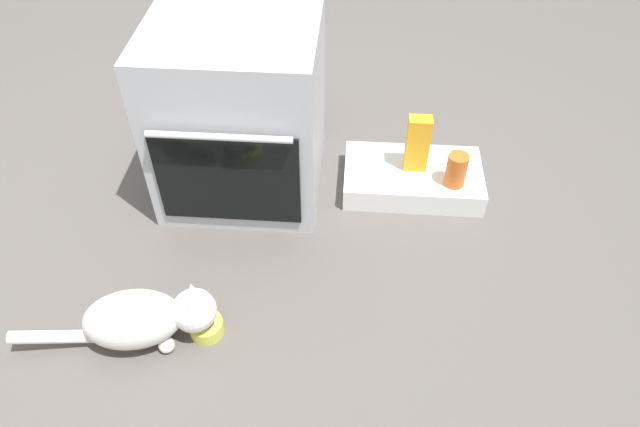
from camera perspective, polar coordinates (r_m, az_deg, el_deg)
ground at (r=2.16m, az=-8.50°, el=-5.43°), size 8.00×8.00×0.00m
oven at (r=2.28m, az=-7.85°, el=9.89°), size 0.61×0.64×0.70m
pantry_cabinet at (r=2.44m, az=9.00°, el=3.46°), size 0.56×0.32×0.10m
food_bowl at (r=1.98m, az=-11.05°, el=-10.76°), size 0.11×0.11×0.08m
cat at (r=1.95m, az=-16.78°, el=-9.74°), size 0.65×0.25×0.21m
sauce_jar at (r=2.32m, az=13.15°, el=4.15°), size 0.08×0.08×0.14m
juice_carton at (r=2.34m, az=9.50°, el=6.74°), size 0.09×0.06×0.24m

